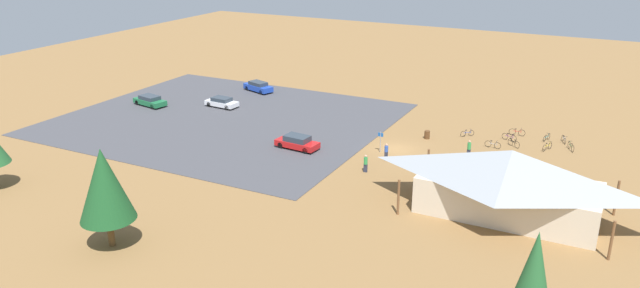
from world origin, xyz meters
TOP-DOWN VIEW (x-y plane):
  - ground at (0.00, 0.00)m, footprint 160.00×160.00m
  - parking_lot_asphalt at (22.12, -0.59)m, footprint 37.63×32.72m
  - bike_pavilion at (-13.12, 10.27)m, footprint 15.97×8.11m
  - trash_bin at (-1.75, -4.78)m, footprint 0.60×0.60m
  - lot_sign at (1.28, 1.48)m, footprint 0.56×0.08m
  - pine_mideast at (-17.51, 29.52)m, footprint 2.72×2.72m
  - pine_center at (11.63, 28.48)m, footprint 3.99×3.99m
  - bicycle_silver_yard_right at (-8.84, -5.04)m, footprint 1.73×0.48m
  - bicycle_black_near_sign at (-10.72, -6.43)m, footprint 1.41×1.11m
  - bicycle_teal_yard_left at (-13.56, -10.01)m, footprint 0.62×1.66m
  - bicycle_blue_by_bin at (-5.51, -7.53)m, footprint 1.26×1.16m
  - bicycle_yellow_front_row at (-14.03, -6.94)m, footprint 0.77×1.68m
  - bicycle_purple_mid_cluster at (-9.94, -8.20)m, footprint 1.68×0.69m
  - bicycle_white_edge_south at (-15.31, -10.23)m, footprint 0.67×1.58m
  - bicycle_green_back_row at (-16.23, -8.06)m, footprint 0.80×1.71m
  - bicycle_red_trailside at (-10.39, -10.29)m, footprint 1.76×0.48m
  - car_red_far_end at (9.37, 4.55)m, footprint 4.73×2.26m
  - car_white_end_stall at (25.46, -4.48)m, footprint 4.39×2.07m
  - car_green_inner_stall at (34.10, -0.77)m, footprint 4.91×2.71m
  - car_blue_mid_lot at (25.41, -13.10)m, footprint 4.92×3.15m
  - visitor_crossing_yard at (-0.08, 3.33)m, footprint 0.36×0.36m
  - visitor_at_bikes at (0.55, 7.09)m, footprint 0.36×0.36m
  - visitor_near_lot at (-7.19, -1.38)m, footprint 0.36×0.36m

SIDE VIEW (x-z plane):
  - ground at x=0.00m, z-range 0.00..0.00m
  - parking_lot_asphalt at x=22.12m, z-range 0.00..0.05m
  - bicycle_teal_yard_left at x=-13.56m, z-range -0.02..0.72m
  - bicycle_blue_by_bin at x=-5.51m, z-range -0.05..0.75m
  - bicycle_white_edge_south at x=-15.31m, z-range -0.05..0.78m
  - bicycle_silver_yard_right at x=-8.84m, z-range -0.04..0.80m
  - bicycle_purple_mid_cluster at x=-9.94m, z-range -0.05..0.82m
  - bicycle_yellow_front_row at x=-14.03m, z-range -0.06..0.83m
  - bicycle_black_near_sign at x=-10.72m, z-range -0.03..0.82m
  - bicycle_red_trailside at x=-10.39m, z-range -0.04..0.83m
  - bicycle_green_back_row at x=-16.23m, z-range -0.04..0.83m
  - trash_bin at x=-1.75m, z-range 0.00..0.90m
  - car_white_end_stall at x=25.46m, z-range 0.06..1.32m
  - car_green_inner_stall at x=34.10m, z-range 0.05..1.39m
  - car_red_far_end at x=9.37m, z-range 0.04..1.46m
  - car_blue_mid_lot at x=25.41m, z-range 0.05..1.46m
  - visitor_at_bikes at x=0.55m, z-range 0.04..1.78m
  - visitor_near_lot at x=-7.19m, z-range 0.04..1.78m
  - visitor_crossing_yard at x=-0.08m, z-range 0.04..1.79m
  - lot_sign at x=1.28m, z-range 0.31..2.51m
  - bike_pavilion at x=-13.12m, z-range 0.30..5.89m
  - pine_center at x=11.63m, z-range 1.07..8.66m
  - pine_mideast at x=-17.51m, z-range 1.43..10.16m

